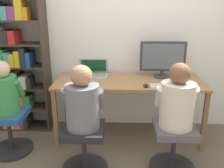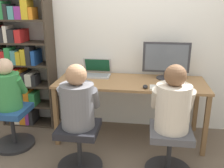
% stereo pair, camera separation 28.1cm
% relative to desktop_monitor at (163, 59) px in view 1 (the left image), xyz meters
% --- Properties ---
extents(ground_plane, '(14.00, 14.00, 0.00)m').
position_rel_desktop_monitor_xyz_m(ground_plane, '(-0.42, -0.51, -1.00)').
color(ground_plane, brown).
extents(wall_back, '(10.00, 0.05, 2.60)m').
position_rel_desktop_monitor_xyz_m(wall_back, '(-0.42, 0.23, 0.30)').
color(wall_back, silver).
rests_on(wall_back, ground_plane).
extents(desk, '(1.81, 0.68, 0.77)m').
position_rel_desktop_monitor_xyz_m(desk, '(-0.42, -0.17, -0.31)').
color(desk, olive).
rests_on(desk, ground_plane).
extents(desktop_monitor, '(0.57, 0.21, 0.46)m').
position_rel_desktop_monitor_xyz_m(desktop_monitor, '(0.00, 0.00, 0.00)').
color(desktop_monitor, '#333338').
rests_on(desktop_monitor, desk).
extents(laptop, '(0.37, 0.29, 0.22)m').
position_rel_desktop_monitor_xyz_m(laptop, '(-0.89, 0.01, -0.19)').
color(laptop, '#B7B7BC').
rests_on(laptop, desk).
extents(keyboard, '(0.42, 0.15, 0.03)m').
position_rel_desktop_monitor_xyz_m(keyboard, '(0.02, -0.41, -0.22)').
color(keyboard, silver).
rests_on(keyboard, desk).
extents(computer_mouse_by_keyboard, '(0.06, 0.10, 0.03)m').
position_rel_desktop_monitor_xyz_m(computer_mouse_by_keyboard, '(-0.24, -0.41, -0.22)').
color(computer_mouse_by_keyboard, black).
rests_on(computer_mouse_by_keyboard, desk).
extents(office_chair_left, '(0.48, 0.48, 0.50)m').
position_rel_desktop_monitor_xyz_m(office_chair_left, '(0.03, -0.83, -0.72)').
color(office_chair_left, '#262628').
rests_on(office_chair_left, ground_plane).
extents(office_chair_right, '(0.48, 0.48, 0.50)m').
position_rel_desktop_monitor_xyz_m(office_chair_right, '(-0.89, -0.89, -0.72)').
color(office_chair_right, '#262628').
rests_on(office_chair_right, ground_plane).
extents(person_at_monitor, '(0.41, 0.33, 0.65)m').
position_rel_desktop_monitor_xyz_m(person_at_monitor, '(0.03, -0.83, -0.22)').
color(person_at_monitor, beige).
rests_on(person_at_monitor, office_chair_left).
extents(person_at_laptop, '(0.40, 0.33, 0.63)m').
position_rel_desktop_monitor_xyz_m(person_at_laptop, '(-0.89, -0.88, -0.23)').
color(person_at_laptop, slate).
rests_on(person_at_laptop, office_chair_right).
extents(bookshelf, '(0.75, 0.30, 1.77)m').
position_rel_desktop_monitor_xyz_m(bookshelf, '(-1.92, 0.02, -0.13)').
color(bookshelf, '#382D23').
rests_on(bookshelf, ground_plane).
extents(office_chair_side, '(0.48, 0.48, 0.50)m').
position_rel_desktop_monitor_xyz_m(office_chair_side, '(-1.81, -0.57, -0.72)').
color(office_chair_side, '#262628').
rests_on(office_chair_side, ground_plane).
extents(person_near_shelf, '(0.36, 0.30, 0.59)m').
position_rel_desktop_monitor_xyz_m(person_near_shelf, '(-1.81, -0.56, -0.25)').
color(person_near_shelf, '#388C47').
rests_on(person_near_shelf, office_chair_side).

